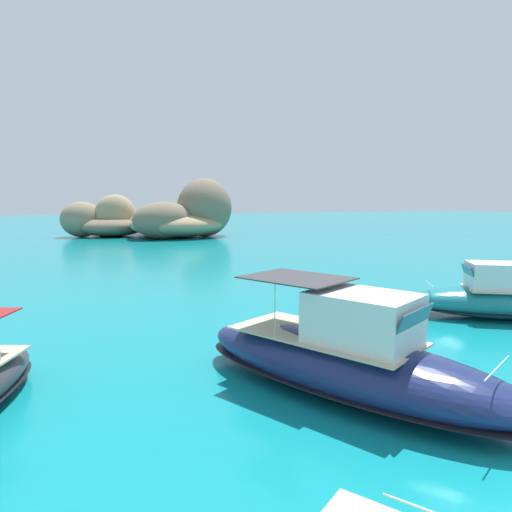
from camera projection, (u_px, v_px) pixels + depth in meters
name	position (u px, v px, depth m)	size (l,w,h in m)	color
islet_large	(179.00, 219.00, 77.09)	(22.92, 26.98, 9.63)	#84755B
islet_small	(107.00, 223.00, 76.95)	(15.79, 13.80, 6.96)	#756651
motorboat_navy	(347.00, 360.00, 14.16)	(7.98, 11.42, 3.48)	navy
motorboat_teal	(504.00, 300.00, 23.39)	(9.75, 7.59, 2.85)	#19727A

